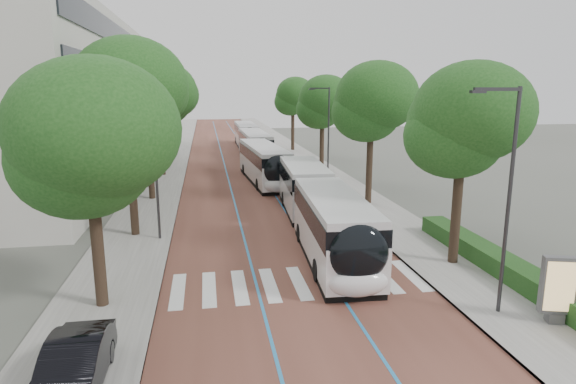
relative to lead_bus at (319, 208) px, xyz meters
name	(u,v)px	position (x,y,z in m)	size (l,w,h in m)	color
ground	(299,293)	(-2.49, -7.10, -1.63)	(160.00, 160.00, 0.00)	#51544C
road	(236,156)	(-2.49, 32.90, -1.62)	(11.00, 140.00, 0.02)	brown
sidewalk_left	(172,157)	(-9.99, 32.90, -1.57)	(4.00, 140.00, 0.12)	gray
sidewalk_right	(297,154)	(5.01, 32.90, -1.57)	(4.00, 140.00, 0.12)	gray
kerb_left	(188,157)	(-8.09, 32.90, -1.57)	(0.20, 140.00, 0.14)	gray
kerb_right	(282,155)	(3.11, 32.90, -1.57)	(0.20, 140.00, 0.14)	gray
zebra_crossing	(299,283)	(-2.29, -6.10, -1.60)	(10.55, 3.60, 0.01)	silver
lane_line_left	(222,156)	(-4.09, 32.90, -1.60)	(0.12, 126.00, 0.01)	#2479B6
lane_line_right	(249,156)	(-0.89, 32.90, -1.60)	(0.12, 126.00, 0.01)	#2479B6
office_building	(17,100)	(-21.97, 20.90, 5.37)	(18.11, 40.00, 14.00)	#BBB7AD
hedge	(506,267)	(6.61, -7.10, -1.11)	(1.20, 14.00, 0.80)	#164117
streetlight_near	(506,185)	(4.13, -10.10, 3.19)	(1.82, 0.20, 8.00)	#2E2E30
streetlight_far	(327,127)	(4.13, 14.90, 3.19)	(1.82, 0.20, 8.00)	#2E2E30
lamp_post_left	(156,165)	(-8.59, 0.90, 2.49)	(0.14, 0.14, 8.00)	#2E2E30
trees_left	(156,103)	(-9.99, 17.58, 5.14)	(6.33, 60.58, 10.10)	black
trees_right	(344,106)	(5.21, 13.53, 5.01)	(5.58, 47.03, 9.28)	black
lead_bus	(319,208)	(0.00, 0.00, 0.00)	(3.54, 18.51, 3.20)	black
bus_queued_0	(265,164)	(-1.04, 15.93, 0.00)	(3.34, 12.54, 3.20)	silver
bus_queued_1	(255,146)	(-0.53, 28.75, 0.00)	(2.83, 12.46, 3.20)	silver
bus_queued_2	(246,135)	(-0.41, 42.03, 0.00)	(2.57, 12.40, 3.20)	silver
ad_panel	(558,288)	(5.72, -11.20, -0.26)	(1.19, 0.62, 2.39)	#59595B
parked_car	(74,367)	(-9.63, -12.47, -0.81)	(1.47, 4.23, 1.39)	black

